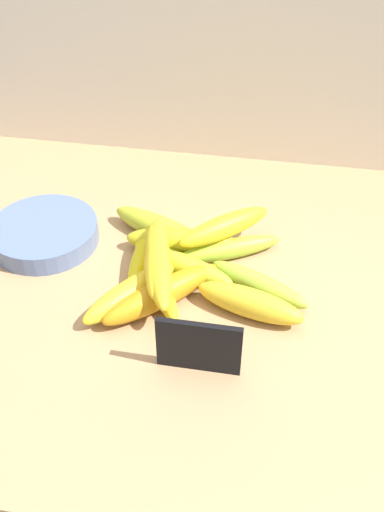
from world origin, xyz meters
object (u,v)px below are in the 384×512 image
object	(u,v)px
fruit_bowl	(45,233)
banana_10	(157,257)
chalkboard_sign	(199,348)
banana_1	(162,293)
banana_2	(184,241)
banana_6	(229,249)
banana_7	(165,230)
banana_9	(183,265)
banana_0	(155,276)
banana_4	(250,303)
banana_12	(225,226)
banana_5	(131,292)
banana_8	(259,282)
banana_11	(158,264)
banana_3	(146,249)

from	to	relation	value
fruit_bowl	banana_10	bearing A→B (deg)	-17.82
chalkboard_sign	banana_1	world-z (taller)	chalkboard_sign
banana_2	banana_6	xyz separation A→B (cm)	(7.30, -0.06, -0.55)
banana_2	banana_7	size ratio (longest dim) A/B	0.90
banana_1	banana_9	xyz separation A→B (cm)	(1.78, 6.83, -0.29)
banana_9	banana_0	bearing A→B (deg)	-142.51
banana_0	banana_4	size ratio (longest dim) A/B	1.28
banana_0	chalkboard_sign	bearing A→B (deg)	-58.26
banana_12	banana_5	bearing A→B (deg)	-131.03
banana_8	banana_9	bearing A→B (deg)	171.71
banana_4	banana_0	bearing A→B (deg)	165.48
banana_1	banana_8	bearing A→B (deg)	20.51
banana_0	banana_5	bearing A→B (deg)	-121.20
banana_0	banana_8	size ratio (longest dim) A/B	1.26
chalkboard_sign	banana_11	bearing A→B (deg)	120.95
chalkboard_sign	banana_3	size ratio (longest dim) A/B	0.67
banana_1	banana_12	size ratio (longest dim) A/B	1.20
banana_1	banana_11	size ratio (longest dim) A/B	1.04
banana_12	banana_3	bearing A→B (deg)	-163.56
banana_3	banana_11	xyz separation A→B (cm)	(3.63, -6.85, 3.41)
banana_5	banana_8	distance (cm)	18.95
banana_8	banana_3	bearing A→B (deg)	165.64
banana_11	banana_4	bearing A→B (deg)	-11.43
banana_0	banana_12	distance (cm)	13.66
banana_6	banana_11	bearing A→B (deg)	-135.69
banana_3	banana_10	distance (cm)	7.06
banana_0	banana_7	world-z (taller)	banana_7
banana_6	chalkboard_sign	bearing A→B (deg)	-92.90
fruit_bowl	banana_1	world-z (taller)	banana_1
chalkboard_sign	banana_8	xyz separation A→B (cm)	(6.50, 15.85, -2.15)
banana_6	fruit_bowl	bearing A→B (deg)	-177.85
fruit_bowl	banana_8	bearing A→B (deg)	-9.30
chalkboard_sign	banana_4	world-z (taller)	chalkboard_sign
banana_3	banana_10	size ratio (longest dim) A/B	0.90
banana_10	banana_6	bearing A→B (deg)	37.72
chalkboard_sign	banana_7	world-z (taller)	chalkboard_sign
banana_11	banana_3	bearing A→B (deg)	117.94
banana_4	banana_9	distance (cm)	12.81
banana_1	banana_2	bearing A→B (deg)	85.31
banana_11	fruit_bowl	bearing A→B (deg)	159.17
banana_12	banana_10	bearing A→B (deg)	-135.15
banana_5	banana_6	xyz separation A→B (cm)	(12.82, 12.38, -0.31)
banana_5	banana_11	xyz separation A→B (cm)	(3.45, 3.23, 3.10)
banana_0	banana_1	xyz separation A→B (cm)	(1.96, -3.96, 0.47)
banana_0	banana_4	world-z (taller)	banana_4
banana_6	banana_10	size ratio (longest dim) A/B	0.95
fruit_bowl	banana_12	xyz separation A→B (cm)	(29.44, 2.40, 3.41)
banana_9	banana_4	bearing A→B (deg)	-31.37
banana_3	banana_4	size ratio (longest dim) A/B	1.03
banana_2	banana_10	world-z (taller)	banana_10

